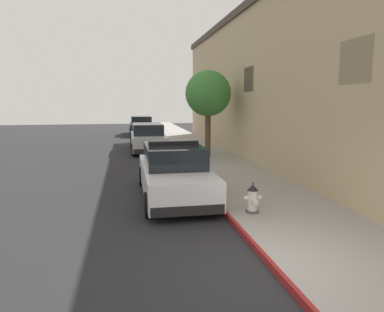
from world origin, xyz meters
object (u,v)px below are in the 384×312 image
object	(u,v)px
parked_car_dark_far	(141,126)
fire_hydrant	(253,199)
police_cruiser	(174,173)
street_tree	(208,94)
parked_car_silver_ahead	(148,138)

from	to	relation	value
parked_car_dark_far	fire_hydrant	bearing A→B (deg)	-85.65
police_cruiser	parked_car_dark_far	bearing A→B (deg)	90.22
street_tree	parked_car_dark_far	bearing A→B (deg)	101.22
parked_car_silver_ahead	parked_car_dark_far	size ratio (longest dim) A/B	1.00
parked_car_silver_ahead	police_cruiser	bearing A→B (deg)	-89.15
parked_car_silver_ahead	street_tree	world-z (taller)	street_tree
police_cruiser	parked_car_silver_ahead	world-z (taller)	police_cruiser
parked_car_silver_ahead	parked_car_dark_far	distance (m)	10.14
police_cruiser	street_tree	bearing A→B (deg)	69.00
police_cruiser	fire_hydrant	world-z (taller)	police_cruiser
parked_car_silver_ahead	fire_hydrant	distance (m)	12.49
police_cruiser	street_tree	xyz separation A→B (m)	(2.59, 6.76, 2.44)
street_tree	fire_hydrant	bearing A→B (deg)	-96.07
fire_hydrant	parked_car_silver_ahead	bearing A→B (deg)	98.21
parked_car_silver_ahead	street_tree	bearing A→B (deg)	-50.48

